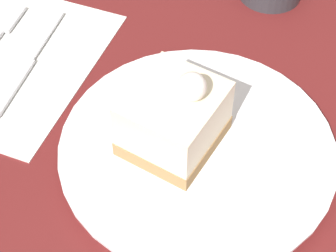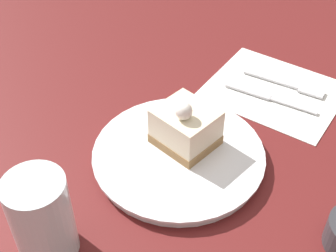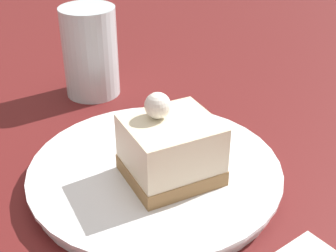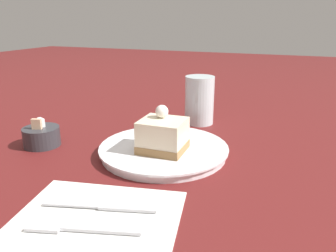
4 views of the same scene
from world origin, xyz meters
The scene contains 4 objects.
ground_plane centered at (0.00, 0.00, 0.00)m, with size 4.00×4.00×0.00m, color #5B1919.
plate centered at (-0.02, 0.00, 0.01)m, with size 0.26×0.26×0.02m.
cake_slice centered at (-0.04, -0.01, 0.05)m, with size 0.08×0.09×0.09m.
drinking_glass centered at (0.20, -0.01, 0.06)m, with size 0.07×0.07×0.12m.
Camera 3 is at (-0.38, 0.16, 0.29)m, focal length 50.00 mm.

